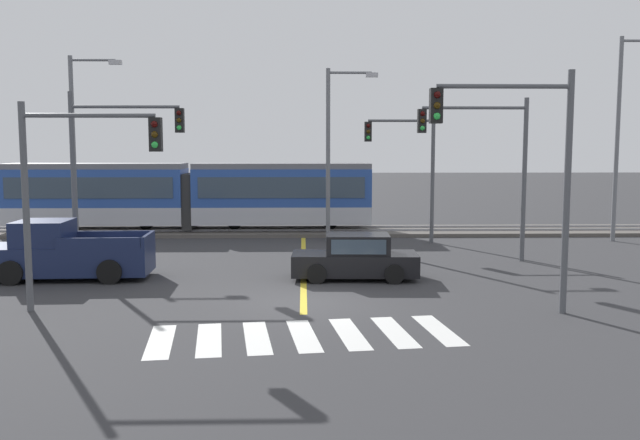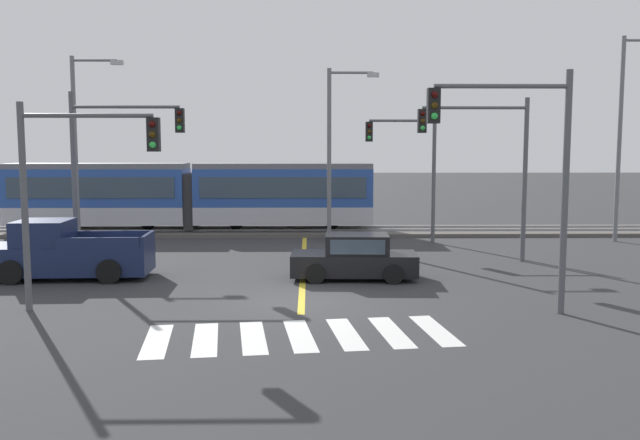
% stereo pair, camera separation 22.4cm
% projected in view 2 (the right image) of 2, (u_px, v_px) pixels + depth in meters
% --- Properties ---
extents(ground_plane, '(200.00, 200.00, 0.00)m').
position_uv_depth(ground_plane, '(302.00, 302.00, 19.45)').
color(ground_plane, '#333335').
extents(track_bed, '(120.00, 4.00, 0.18)m').
position_uv_depth(track_bed, '(305.00, 231.00, 35.10)').
color(track_bed, '#56514C').
rests_on(track_bed, ground).
extents(rail_near, '(120.00, 0.08, 0.10)m').
position_uv_depth(rail_near, '(305.00, 230.00, 34.37)').
color(rail_near, '#939399').
rests_on(rail_near, track_bed).
extents(rail_far, '(120.00, 0.08, 0.10)m').
position_uv_depth(rail_far, '(305.00, 227.00, 35.80)').
color(rail_far, '#939399').
rests_on(rail_far, track_bed).
extents(light_rail_tram, '(18.50, 2.64, 3.43)m').
position_uv_depth(light_rail_tram, '(192.00, 194.00, 34.79)').
color(light_rail_tram, '#B7BAC1').
rests_on(light_rail_tram, track_bed).
extents(crosswalk_stripe_0, '(0.90, 2.85, 0.01)m').
position_uv_depth(crosswalk_stripe_0, '(157.00, 341.00, 15.47)').
color(crosswalk_stripe_0, silver).
rests_on(crosswalk_stripe_0, ground).
extents(crosswalk_stripe_1, '(0.90, 2.85, 0.01)m').
position_uv_depth(crosswalk_stripe_1, '(205.00, 339.00, 15.63)').
color(crosswalk_stripe_1, silver).
rests_on(crosswalk_stripe_1, ground).
extents(crosswalk_stripe_2, '(0.90, 2.85, 0.01)m').
position_uv_depth(crosswalk_stripe_2, '(253.00, 337.00, 15.78)').
color(crosswalk_stripe_2, silver).
rests_on(crosswalk_stripe_2, ground).
extents(crosswalk_stripe_3, '(0.90, 2.85, 0.01)m').
position_uv_depth(crosswalk_stripe_3, '(300.00, 335.00, 15.93)').
color(crosswalk_stripe_3, silver).
rests_on(crosswalk_stripe_3, ground).
extents(crosswalk_stripe_4, '(0.90, 2.85, 0.01)m').
position_uv_depth(crosswalk_stripe_4, '(346.00, 334.00, 16.09)').
color(crosswalk_stripe_4, silver).
rests_on(crosswalk_stripe_4, ground).
extents(crosswalk_stripe_5, '(0.90, 2.85, 0.01)m').
position_uv_depth(crosswalk_stripe_5, '(391.00, 332.00, 16.24)').
color(crosswalk_stripe_5, silver).
rests_on(crosswalk_stripe_5, ground).
extents(crosswalk_stripe_6, '(0.90, 2.85, 0.01)m').
position_uv_depth(crosswalk_stripe_6, '(435.00, 330.00, 16.39)').
color(crosswalk_stripe_6, silver).
rests_on(crosswalk_stripe_6, ground).
extents(lane_centre_line, '(0.20, 15.29, 0.01)m').
position_uv_depth(lane_centre_line, '(303.00, 265.00, 25.52)').
color(lane_centre_line, gold).
rests_on(lane_centre_line, ground).
extents(sedan_crossing, '(4.26, 2.04, 1.52)m').
position_uv_depth(sedan_crossing, '(354.00, 258.00, 22.74)').
color(sedan_crossing, black).
rests_on(sedan_crossing, ground).
extents(pickup_truck, '(5.47, 2.39, 1.98)m').
position_uv_depth(pickup_truck, '(65.00, 254.00, 22.82)').
color(pickup_truck, '#192347').
rests_on(pickup_truck, ground).
extents(traffic_light_mid_left, '(4.25, 0.38, 6.47)m').
position_uv_depth(traffic_light_mid_left, '(110.00, 152.00, 25.24)').
color(traffic_light_mid_left, '#515459').
rests_on(traffic_light_mid_left, ground).
extents(traffic_light_near_left, '(3.75, 0.38, 5.61)m').
position_uv_depth(traffic_light_near_left, '(72.00, 172.00, 18.04)').
color(traffic_light_near_left, '#515459').
rests_on(traffic_light_near_left, ground).
extents(traffic_light_mid_right, '(4.25, 0.38, 6.30)m').
position_uv_depth(traffic_light_mid_right, '(489.00, 153.00, 25.86)').
color(traffic_light_mid_right, '#515459').
rests_on(traffic_light_mid_right, ground).
extents(traffic_light_far_right, '(3.25, 0.38, 6.02)m').
position_uv_depth(traffic_light_far_right, '(411.00, 157.00, 31.01)').
color(traffic_light_far_right, '#515459').
rests_on(traffic_light_far_right, ground).
extents(traffic_light_near_right, '(3.75, 0.38, 6.41)m').
position_uv_depth(traffic_light_near_right, '(520.00, 155.00, 17.57)').
color(traffic_light_near_right, '#515459').
rests_on(traffic_light_near_right, ground).
extents(street_lamp_west, '(2.43, 0.28, 8.58)m').
position_uv_depth(street_lamp_west, '(80.00, 137.00, 31.29)').
color(street_lamp_west, slate).
rests_on(street_lamp_west, ground).
extents(street_lamp_centre, '(2.40, 0.28, 8.05)m').
position_uv_depth(street_lamp_centre, '(334.00, 143.00, 31.54)').
color(street_lamp_centre, slate).
rests_on(street_lamp_centre, ground).
extents(street_lamp_east, '(2.56, 0.28, 9.49)m').
position_uv_depth(street_lamp_east, '(625.00, 126.00, 31.35)').
color(street_lamp_east, slate).
rests_on(street_lamp_east, ground).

